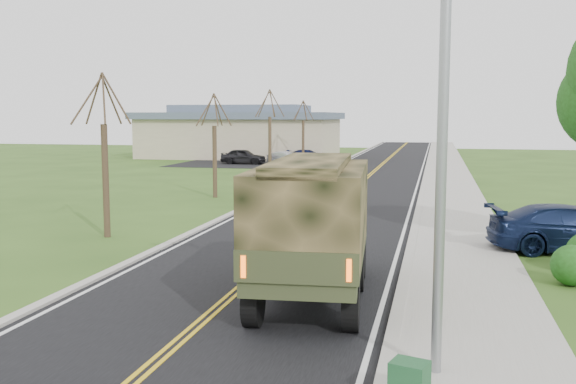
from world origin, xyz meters
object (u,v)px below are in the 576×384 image
(sedan_silver, at_px, (317,171))
(pickup_navy, at_px, (572,229))
(suv_champagne, at_px, (312,193))
(utility_box_far, at_px, (409,382))
(military_truck, at_px, (314,218))

(sedan_silver, xyz_separation_m, pickup_navy, (12.35, -20.19, 0.01))
(suv_champagne, height_order, utility_box_far, suv_champagne)
(pickup_navy, bearing_deg, suv_champagne, 42.51)
(military_truck, xyz_separation_m, pickup_navy, (7.32, 7.26, -1.22))
(suv_champagne, height_order, pickup_navy, pickup_navy)
(military_truck, height_order, suv_champagne, military_truck)
(pickup_navy, height_order, utility_box_far, pickup_navy)
(pickup_navy, xyz_separation_m, utility_box_far, (-4.75, -12.89, -0.36))
(military_truck, height_order, sedan_silver, military_truck)
(utility_box_far, bearing_deg, sedan_silver, 120.05)
(military_truck, xyz_separation_m, utility_box_far, (2.57, -5.63, -1.58))
(suv_champagne, relative_size, sedan_silver, 1.07)
(suv_champagne, xyz_separation_m, utility_box_far, (5.65, -21.34, -0.27))
(military_truck, distance_m, suv_champagne, 16.06)
(suv_champagne, bearing_deg, sedan_silver, 95.06)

